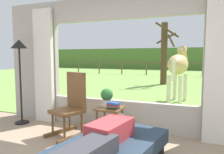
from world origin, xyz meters
name	(u,v)px	position (x,y,z in m)	size (l,w,h in m)	color
back_wall_with_window	(121,65)	(0.00, 2.26, 1.25)	(5.20, 0.12, 2.55)	#ADA599
curtain_panel_left	(44,66)	(-1.69, 2.12, 1.20)	(0.44, 0.10, 2.40)	silver
curtain_panel_right	(220,69)	(1.69, 2.12, 1.20)	(0.44, 0.10, 2.40)	silver
outdoor_pasture_lawn	(171,77)	(0.00, 13.16, 0.01)	(36.00, 21.68, 0.02)	#759E47
distant_hill_ridge	(180,59)	(0.00, 23.00, 1.20)	(36.00, 2.00, 2.40)	#507333
reclining_person	(104,137)	(0.40, 0.50, 0.52)	(0.46, 1.43, 0.22)	#B23338
rocking_chair	(72,105)	(-0.71, 1.62, 0.55)	(0.68, 0.80, 1.12)	brown
side_table	(110,113)	(-0.03, 1.77, 0.43)	(0.44, 0.44, 0.52)	brown
potted_plant	(107,96)	(-0.11, 1.83, 0.70)	(0.22, 0.22, 0.32)	silver
book_stack	(113,105)	(0.06, 1.70, 0.58)	(0.22, 0.16, 0.11)	black
floor_lamp_left	(19,56)	(-2.04, 1.80, 1.41)	(0.32, 0.32, 1.75)	black
horse	(179,65)	(0.90, 5.03, 1.16)	(0.71, 1.81, 1.73)	tan
pasture_tree	(164,52)	(-0.03, 9.18, 1.62)	(1.18, 1.14, 3.06)	#4C3823
pasture_fence_line	(173,66)	(0.00, 14.46, 0.74)	(16.10, 0.10, 1.10)	brown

